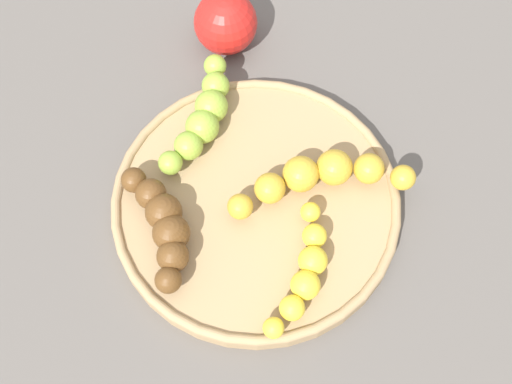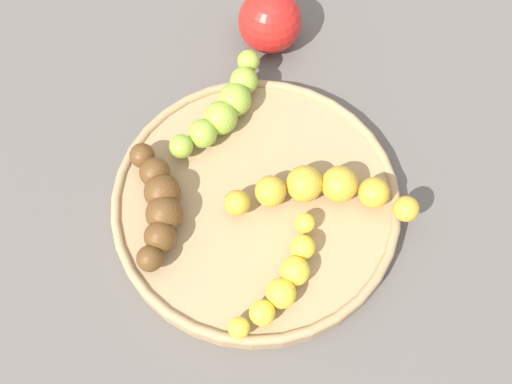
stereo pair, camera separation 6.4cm
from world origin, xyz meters
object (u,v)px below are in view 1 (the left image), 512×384
Objects in this scene: fruit_bowl at (256,203)px; banana_yellow at (305,271)px; banana_overripe at (163,224)px; banana_green at (203,115)px; banana_spotted at (319,177)px; apple_red at (226,23)px.

banana_yellow is (-0.03, -0.09, 0.02)m from fruit_bowl.
banana_overripe is at bearing 179.31° from banana_yellow.
banana_overripe is at bearing 155.20° from fruit_bowl.
banana_overripe is 0.13m from banana_green.
banana_green is (-0.03, 0.13, -0.00)m from banana_spotted.
banana_yellow is at bearing -40.11° from banana_overripe.
apple_red is (0.10, 0.07, -0.00)m from banana_green.
banana_overripe is at bearing -148.24° from apple_red.
banana_spotted is at bearing -12.23° from banana_green.
banana_spotted is at bearing -2.97° from banana_overripe.
banana_overripe is 0.99× the size of banana_yellow.
apple_red reaches higher than banana_overripe.
fruit_bowl is 0.22m from apple_red.
banana_overripe reaches higher than banana_green.
apple_red reaches higher than banana_green.
banana_spotted is (0.14, -0.07, 0.00)m from banana_overripe.
banana_yellow is at bearing -105.90° from fruit_bowl.
banana_yellow is 0.10m from banana_spotted.
fruit_bowl is 0.07m from banana_spotted.
banana_green is at bearing 138.90° from banana_yellow.
banana_yellow is 0.20m from banana_green.
apple_red is (0.21, 0.13, -0.00)m from banana_overripe.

